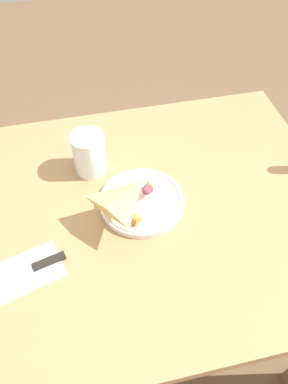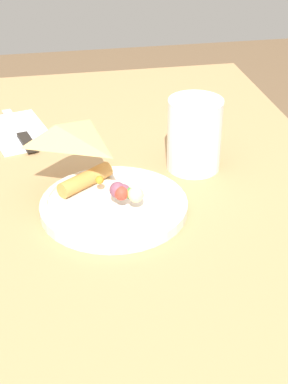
# 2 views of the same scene
# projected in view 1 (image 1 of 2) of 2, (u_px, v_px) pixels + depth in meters

# --- Properties ---
(ground_plane) EXTENTS (6.00, 6.00, 0.00)m
(ground_plane) POSITION_uv_depth(u_px,v_px,m) (131.00, 318.00, 1.49)
(ground_plane) COLOR brown
(dining_table) EXTENTS (1.11, 0.80, 0.71)m
(dining_table) POSITION_uv_depth(u_px,v_px,m) (125.00, 234.00, 1.02)
(dining_table) COLOR #A87F51
(dining_table) RESTS_ON ground_plane
(plate_pizza) EXTENTS (0.22, 0.22, 0.05)m
(plate_pizza) POSITION_uv_depth(u_px,v_px,m) (141.00, 200.00, 0.95)
(plate_pizza) COLOR silver
(plate_pizza) RESTS_ON dining_table
(milk_glass) EXTENTS (0.09, 0.09, 0.12)m
(milk_glass) POSITION_uv_depth(u_px,v_px,m) (89.00, 154.00, 0.99)
(milk_glass) COLOR white
(milk_glass) RESTS_ON dining_table
(napkin_folded) EXTENTS (0.19, 0.14, 0.00)m
(napkin_folded) POSITION_uv_depth(u_px,v_px,m) (23.00, 273.00, 0.83)
(napkin_folded) COLOR silver
(napkin_folded) RESTS_ON dining_table
(butter_knife) EXTENTS (0.20, 0.07, 0.01)m
(butter_knife) POSITION_uv_depth(u_px,v_px,m) (27.00, 270.00, 0.83)
(butter_knife) COLOR black
(butter_knife) RESTS_ON napkin_folded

